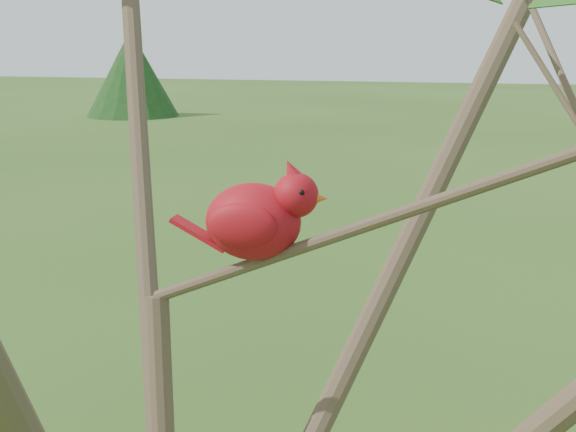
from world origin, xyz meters
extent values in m
ellipsoid|color=#AA0E1B|center=(0.11, 0.09, 2.08)|extent=(0.14, 0.11, 0.11)
sphere|color=#AA0E1B|center=(0.17, 0.09, 2.12)|extent=(0.07, 0.07, 0.06)
cone|color=#AA0E1B|center=(0.16, 0.09, 2.15)|extent=(0.05, 0.04, 0.05)
cone|color=#D85914|center=(0.20, 0.09, 2.11)|extent=(0.03, 0.02, 0.02)
ellipsoid|color=black|center=(0.19, 0.09, 2.11)|extent=(0.02, 0.03, 0.03)
cube|color=#AA0E1B|center=(0.03, 0.08, 2.06)|extent=(0.08, 0.04, 0.05)
ellipsoid|color=#AA0E1B|center=(0.10, 0.13, 2.08)|extent=(0.10, 0.03, 0.06)
ellipsoid|color=#AA0E1B|center=(0.10, 0.04, 2.08)|extent=(0.10, 0.03, 0.06)
cylinder|color=#463525|center=(-9.81, 21.64, 1.09)|extent=(0.33, 0.33, 2.18)
cone|color=black|center=(-9.81, 21.64, 1.18)|extent=(2.54, 2.54, 2.36)
camera|label=1|loc=(0.45, -1.08, 2.34)|focal=55.00mm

